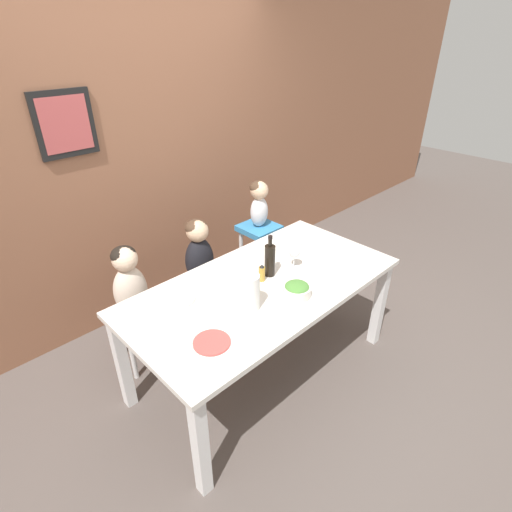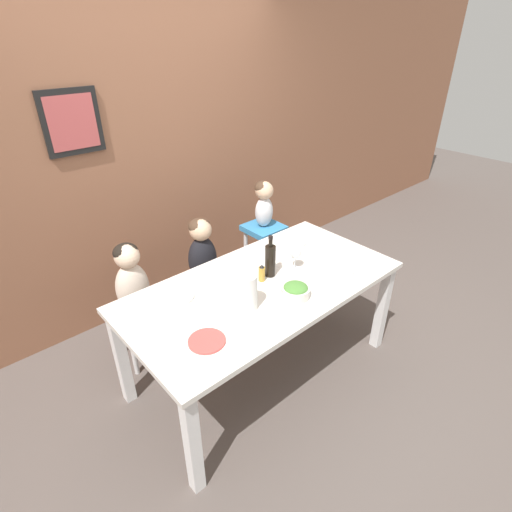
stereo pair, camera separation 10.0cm
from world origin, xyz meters
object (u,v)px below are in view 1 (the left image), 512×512
Objects in this scene: chair_far_center at (202,288)px; person_child_left at (129,280)px; chair_far_left at (137,321)px; dinner_plate_front_right at (339,266)px; salad_bowl_large at (297,290)px; dinner_plate_back_left at (179,299)px; dinner_plate_back_right at (289,242)px; person_child_center at (199,251)px; dinner_plate_front_left at (212,342)px; chair_right_highchair at (259,243)px; person_baby_right at (259,200)px; wine_bottle at (270,260)px; paper_towel_roll at (250,292)px; wine_glass_near at (294,252)px.

chair_far_center is 0.83× the size of person_child_left.
dinner_plate_front_right reaches higher than chair_far_left.
salad_bowl_large is (0.64, -0.96, 0.09)m from person_child_left.
dinner_plate_back_left is 1.13m from dinner_plate_front_right.
salad_bowl_large reaches higher than dinner_plate_back_right.
dinner_plate_front_left is (-0.61, -0.93, 0.05)m from person_child_center.
dinner_plate_front_left is 1.00× the size of dinner_plate_front_right.
person_child_left reaches higher than dinner_plate_back_left.
person_child_center reaches higher than dinner_plate_back_right.
person_baby_right is at bearing 90.00° from chair_right_highchair.
person_baby_right is 1.28m from dinner_plate_back_left.
dinner_plate_front_left is (-0.66, 0.03, -0.04)m from salad_bowl_large.
chair_right_highchair reaches higher than chair_far_center.
person_child_left is at bearing 179.94° from chair_right_highchair.
wine_bottle is (-0.57, -0.68, -0.06)m from person_baby_right.
chair_far_center is 2.19× the size of dinner_plate_front_left.
person_child_left is 0.50m from dinner_plate_back_left.
chair_right_highchair is 2.42× the size of wine_bottle.
person_child_center is 0.90m from paper_towel_roll.
chair_far_left is at bearing 139.57° from dinner_plate_front_right.
dinner_plate_front_left is (-0.01, -0.93, 0.05)m from person_child_left.
person_baby_right is (1.26, 0.00, 0.23)m from person_child_left.
salad_bowl_large is at bearing -56.31° from person_child_left.
wine_glass_near is (0.29, -0.72, 0.17)m from person_child_center.
person_child_center is 2.65× the size of dinner_plate_front_left.
salad_bowl_large is (0.04, -0.96, 0.09)m from person_child_center.
person_child_left is 1.15m from wine_glass_near.
chair_far_center is at bearing 180.00° from chair_right_highchair.
chair_far_left is 1.09× the size of person_baby_right.
person_child_left is 0.98m from wine_bottle.
salad_bowl_large is at bearing -40.50° from dinner_plate_back_left.
person_child_center reaches higher than chair_far_center.
chair_right_highchair is 0.95m from wine_bottle.
paper_towel_roll is 1.14× the size of dinner_plate_back_left.
dinner_plate_front_left is (-0.36, -0.08, -0.11)m from paper_towel_roll.
wine_glass_near reaches higher than salad_bowl_large.
person_baby_right is at bearing 0.05° from person_child_center.
chair_right_highchair is 4.00× the size of salad_bowl_large.
chair_right_highchair is 0.53m from dinner_plate_back_right.
dinner_plate_front_left is at bearing -167.05° from paper_towel_roll.
chair_right_highchair is 3.54× the size of dinner_plate_front_right.
paper_towel_roll is 0.56m from wine_glass_near.
chair_far_center is 0.93m from wine_glass_near.
chair_right_highchair is 1.17m from salad_bowl_large.
paper_towel_roll is 0.89m from dinner_plate_back_right.
chair_far_left is at bearing 89.10° from dinner_plate_front_left.
dinner_plate_front_right is at bearing -40.47° from person_child_left.
person_child_left is at bearing 180.00° from person_child_center.
chair_far_left is 0.64m from dinner_plate_back_left.
chair_far_left is at bearing 180.00° from chair_far_center.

